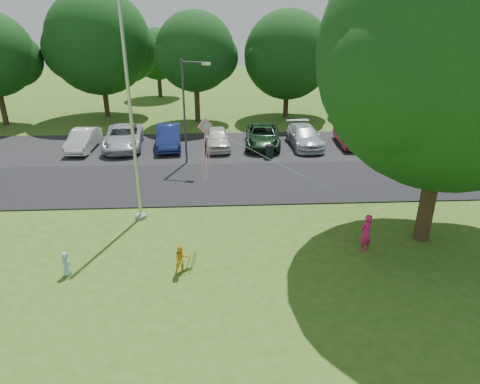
{
  "coord_description": "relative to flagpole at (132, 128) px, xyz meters",
  "views": [
    {
      "loc": [
        0.06,
        -12.62,
        8.77
      ],
      "look_at": [
        0.95,
        4.0,
        1.6
      ],
      "focal_mm": 32.0,
      "sensor_mm": 36.0,
      "label": 1
    }
  ],
  "objects": [
    {
      "name": "kite",
      "position": [
        3.25,
        -2.19,
        0.13
      ],
      "size": [
        6.37,
        1.49,
        3.31
      ],
      "rotation": [
        0.0,
        0.0,
        0.55
      ],
      "color": "pink",
      "rests_on": "ground"
    },
    {
      "name": "tree_row",
      "position": [
        5.09,
        19.23,
        1.55
      ],
      "size": [
        64.35,
        11.94,
        10.88
      ],
      "color": "#332316",
      "rests_on": "ground"
    },
    {
      "name": "trash_can",
      "position": [
        6.79,
        8.0,
        -3.72
      ],
      "size": [
        0.56,
        0.56,
        0.89
      ],
      "rotation": [
        0.0,
        0.0,
        -0.08
      ],
      "color": "black",
      "rests_on": "ground"
    },
    {
      "name": "ground",
      "position": [
        3.5,
        -5.0,
        -4.17
      ],
      "size": [
        120.0,
        120.0,
        0.0
      ],
      "primitive_type": "plane",
      "color": "#355E18",
      "rests_on": "ground"
    },
    {
      "name": "street_lamp",
      "position": [
        1.87,
        7.26,
        -0.46
      ],
      "size": [
        1.69,
        0.66,
        6.17
      ],
      "rotation": [
        0.0,
        0.0,
        -0.3
      ],
      "color": "#3F3F44",
      "rests_on": "ground"
    },
    {
      "name": "parked_cars",
      "position": [
        3.2,
        10.48,
        -3.4
      ],
      "size": [
        19.57,
        5.49,
        1.48
      ],
      "color": "silver",
      "rests_on": "ground"
    },
    {
      "name": "child_blue",
      "position": [
        -1.9,
        -4.44,
        -3.71
      ],
      "size": [
        0.29,
        0.45,
        0.91
      ],
      "primitive_type": "imported",
      "rotation": [
        0.0,
        0.0,
        1.58
      ],
      "color": "#8EC7DA",
      "rests_on": "ground"
    },
    {
      "name": "child_yellow",
      "position": [
        2.18,
        -4.53,
        -3.61
      ],
      "size": [
        0.67,
        0.61,
        1.12
      ],
      "primitive_type": "imported",
      "rotation": [
        0.0,
        0.0,
        0.43
      ],
      "color": "yellow",
      "rests_on": "ground"
    },
    {
      "name": "parking_strip",
      "position": [
        3.5,
        10.5,
        -4.14
      ],
      "size": [
        42.0,
        7.0,
        0.06
      ],
      "primitive_type": "cube",
      "color": "black",
      "rests_on": "ground"
    },
    {
      "name": "flagpole",
      "position": [
        0.0,
        0.0,
        0.0
      ],
      "size": [
        0.5,
        0.5,
        10.0
      ],
      "color": "#B7BABF",
      "rests_on": "ground"
    },
    {
      "name": "big_tree",
      "position": [
        11.8,
        -2.61,
        2.87
      ],
      "size": [
        10.12,
        9.63,
        12.11
      ],
      "rotation": [
        0.0,
        0.0,
        -0.36
      ],
      "color": "#332316",
      "rests_on": "ground"
    },
    {
      "name": "park_road",
      "position": [
        3.5,
        4.0,
        -4.14
      ],
      "size": [
        60.0,
        6.0,
        0.06
      ],
      "primitive_type": "cube",
      "color": "black",
      "rests_on": "ground"
    },
    {
      "name": "woman",
      "position": [
        9.2,
        -3.38,
        -3.38
      ],
      "size": [
        0.68,
        0.6,
        1.57
      ],
      "primitive_type": "imported",
      "rotation": [
        0.0,
        0.0,
        3.61
      ],
      "color": "#DB1D6D",
      "rests_on": "ground"
    },
    {
      "name": "horizon_trees",
      "position": [
        7.56,
        28.88,
        0.14
      ],
      "size": [
        77.46,
        7.2,
        7.02
      ],
      "color": "#332316",
      "rests_on": "ground"
    }
  ]
}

